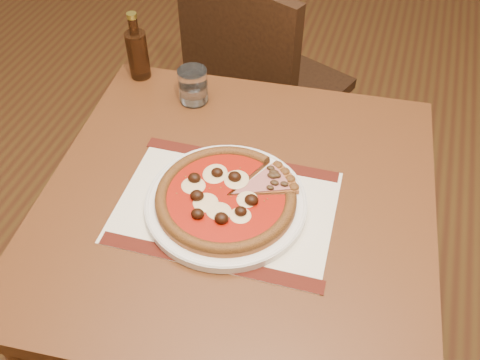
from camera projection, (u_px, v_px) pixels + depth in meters
name	position (u px, v px, depth m)	size (l,w,h in m)	color
table	(237.00, 227.00, 1.17)	(0.87, 0.87, 0.75)	brown
chair_far	(257.00, 81.00, 1.77)	(0.55, 0.55, 0.90)	black
placemat	(226.00, 206.00, 1.08)	(0.43, 0.31, 0.00)	white
plate	(226.00, 203.00, 1.07)	(0.33, 0.33, 0.02)	white
pizza	(226.00, 197.00, 1.06)	(0.28, 0.28, 0.04)	#A35C27
ham_slice	(269.00, 182.00, 1.09)	(0.13, 0.12, 0.02)	#A35C27
water_glass	(193.00, 86.00, 1.29)	(0.07, 0.07, 0.09)	white
bottle	(138.00, 52.00, 1.34)	(0.05, 0.05, 0.18)	#351C0D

